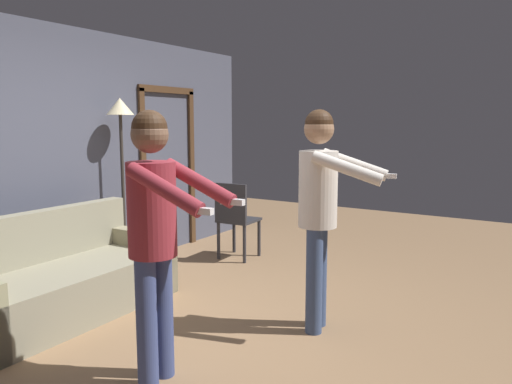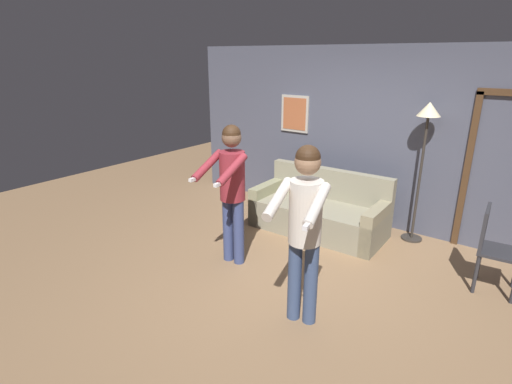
{
  "view_description": "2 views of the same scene",
  "coord_description": "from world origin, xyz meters",
  "px_view_note": "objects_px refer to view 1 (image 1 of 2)",
  "views": [
    {
      "loc": [
        -2.98,
        -2.23,
        1.64
      ],
      "look_at": [
        0.06,
        -0.3,
        1.14
      ],
      "focal_mm": 35.0,
      "sensor_mm": 36.0,
      "label": 1
    },
    {
      "loc": [
        2.13,
        -3.49,
        2.45
      ],
      "look_at": [
        -0.27,
        -0.31,
        1.08
      ],
      "focal_mm": 28.0,
      "sensor_mm": 36.0,
      "label": 2
    }
  ],
  "objects_px": {
    "torchiere_lamp": "(121,132)",
    "person_standing_left": "(155,221)",
    "couch": "(63,283)",
    "person_standing_right": "(320,198)",
    "dining_chair_distant": "(235,216)"
  },
  "relations": [
    {
      "from": "couch",
      "to": "dining_chair_distant",
      "type": "bearing_deg",
      "value": -6.63
    },
    {
      "from": "person_standing_left",
      "to": "couch",
      "type": "bearing_deg",
      "value": 74.76
    },
    {
      "from": "person_standing_left",
      "to": "person_standing_right",
      "type": "bearing_deg",
      "value": -21.48
    },
    {
      "from": "person_standing_left",
      "to": "dining_chair_distant",
      "type": "height_order",
      "value": "person_standing_left"
    },
    {
      "from": "torchiere_lamp",
      "to": "person_standing_left",
      "type": "height_order",
      "value": "torchiere_lamp"
    },
    {
      "from": "torchiere_lamp",
      "to": "person_standing_right",
      "type": "height_order",
      "value": "torchiere_lamp"
    },
    {
      "from": "torchiere_lamp",
      "to": "person_standing_left",
      "type": "bearing_deg",
      "value": -128.49
    },
    {
      "from": "torchiere_lamp",
      "to": "couch",
      "type": "bearing_deg",
      "value": -156.24
    },
    {
      "from": "couch",
      "to": "person_standing_right",
      "type": "distance_m",
      "value": 2.31
    },
    {
      "from": "couch",
      "to": "dining_chair_distant",
      "type": "xyz_separation_m",
      "value": [
        2.22,
        -0.26,
        0.25
      ]
    },
    {
      "from": "couch",
      "to": "person_standing_right",
      "type": "bearing_deg",
      "value": -66.06
    },
    {
      "from": "torchiere_lamp",
      "to": "person_standing_left",
      "type": "xyz_separation_m",
      "value": [
        -1.59,
        -2.01,
        -0.49
      ]
    },
    {
      "from": "couch",
      "to": "person_standing_right",
      "type": "xyz_separation_m",
      "value": [
        0.88,
        -1.99,
        0.78
      ]
    },
    {
      "from": "couch",
      "to": "torchiere_lamp",
      "type": "xyz_separation_m",
      "value": [
        1.19,
        0.52,
        1.25
      ]
    },
    {
      "from": "person_standing_left",
      "to": "dining_chair_distant",
      "type": "distance_m",
      "value": 2.94
    }
  ]
}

